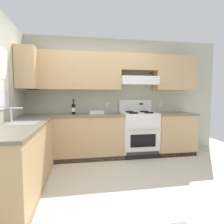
# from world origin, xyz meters

# --- Properties ---
(ground_plane) EXTENTS (7.04, 7.04, 0.00)m
(ground_plane) POSITION_xyz_m (0.00, 0.00, 0.00)
(ground_plane) COLOR beige
(wall_back) EXTENTS (4.68, 0.57, 2.55)m
(wall_back) POSITION_xyz_m (0.40, 1.53, 1.48)
(wall_back) COLOR #B7BAA3
(wall_back) RESTS_ON ground_plane
(counter_back_run) EXTENTS (3.60, 0.65, 0.91)m
(counter_back_run) POSITION_xyz_m (0.11, 1.24, 0.45)
(counter_back_run) COLOR tan
(counter_back_run) RESTS_ON ground_plane
(counter_left_run) EXTENTS (0.63, 1.91, 1.13)m
(counter_left_run) POSITION_xyz_m (-1.24, -0.00, 0.46)
(counter_left_run) COLOR tan
(counter_left_run) RESTS_ON ground_plane
(stove) EXTENTS (0.76, 0.62, 1.20)m
(stove) POSITION_xyz_m (0.83, 1.25, 0.48)
(stove) COLOR white
(stove) RESTS_ON ground_plane
(wine_bottle) EXTENTS (0.08, 0.08, 0.32)m
(wine_bottle) POSITION_xyz_m (-0.56, 1.34, 1.04)
(wine_bottle) COLOR black
(wine_bottle) RESTS_ON counter_back_run
(bowl) EXTENTS (0.30, 0.25, 0.06)m
(bowl) POSITION_xyz_m (-0.08, 1.33, 0.93)
(bowl) COLOR silver
(bowl) RESTS_ON counter_back_run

